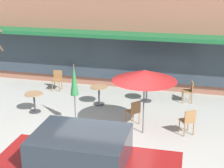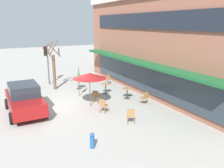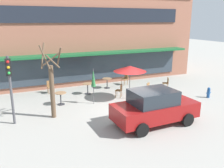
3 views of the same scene
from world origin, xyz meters
name	(u,v)px [view 1 (image 1 of 3)]	position (x,y,z in m)	size (l,w,h in m)	color
ground_plane	(110,153)	(0.00, 0.00, 0.00)	(80.00, 80.00, 0.00)	#9E9B93
building_facade	(158,0)	(0.00, 9.97, 3.72)	(18.54, 9.10, 7.44)	#935B47
cafe_table_near_wall	(34,99)	(-3.61, 2.30, 0.52)	(0.70, 0.70, 0.76)	#333338
cafe_table_streetside	(99,92)	(-1.44, 3.68, 0.52)	(0.70, 0.70, 0.76)	#333338
cafe_table_by_tree	(147,89)	(0.37, 4.51, 0.52)	(0.70, 0.70, 0.76)	#333338
patio_umbrella_green_folded	(145,75)	(0.72, 1.56, 2.02)	(2.10, 2.10, 2.20)	#4C4C51
patio_umbrella_cream_folded	(74,80)	(-1.71, 1.66, 1.63)	(0.28, 0.28, 2.20)	#4C4C51
cafe_chair_0	(134,111)	(0.29, 2.14, 0.53)	(0.56, 0.56, 0.89)	olive
cafe_chair_2	(189,90)	(2.08, 4.85, 0.53)	(0.47, 0.47, 0.89)	olive
cafe_chair_3	(57,79)	(-3.79, 4.95, 0.53)	(0.43, 0.43, 0.89)	olive
cafe_chair_4	(188,120)	(2.17, 1.81, 0.53)	(0.55, 0.55, 0.89)	olive
parked_sedan	(86,168)	(0.03, -2.32, 0.88)	(4.24, 2.10, 1.76)	maroon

